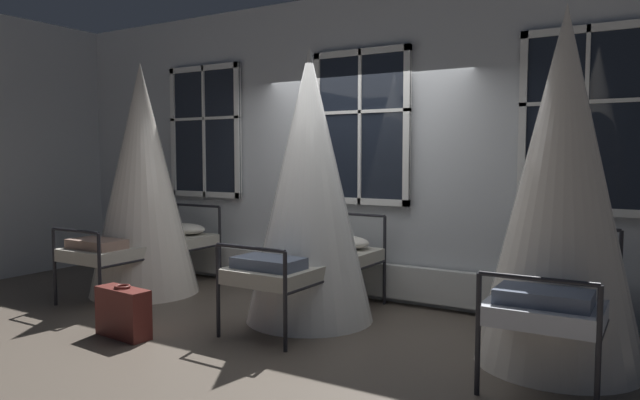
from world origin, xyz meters
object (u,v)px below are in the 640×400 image
object	(u,v)px
cot_second	(309,189)
cot_third	(562,193)
cot_first	(143,183)
suitcase_dark	(123,312)

from	to	relation	value
cot_second	cot_third	world-z (taller)	cot_third
cot_first	cot_third	size ratio (longest dim) A/B	0.98
cot_third	cot_first	bearing A→B (deg)	89.39
cot_first	cot_third	xyz separation A→B (m)	(4.58, 0.01, 0.03)
cot_second	cot_third	xyz separation A→B (m)	(2.31, -0.04, 0.05)
suitcase_dark	cot_first	bearing A→B (deg)	136.65
cot_second	suitcase_dark	bearing A→B (deg)	141.54
suitcase_dark	cot_second	bearing A→B (deg)	55.22
cot_third	suitcase_dark	xyz separation A→B (m)	(-3.42, -1.30, -1.11)
cot_first	suitcase_dark	distance (m)	2.04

